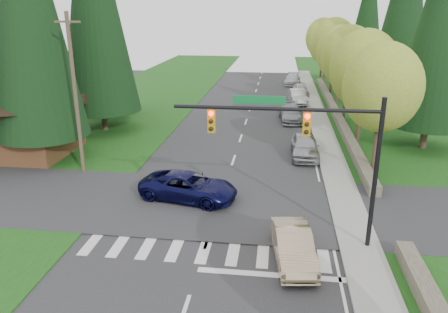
% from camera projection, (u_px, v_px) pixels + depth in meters
% --- Properties ---
extents(ground, '(120.00, 120.00, 0.00)m').
position_uv_depth(ground, '(189.00, 297.00, 16.19)').
color(ground, '#28282B').
rests_on(ground, ground).
extents(grass_east, '(14.00, 110.00, 0.06)m').
position_uv_depth(grass_east, '(408.00, 148.00, 33.39)').
color(grass_east, '#184412').
rests_on(grass_east, ground).
extents(grass_west, '(14.00, 110.00, 0.06)m').
position_uv_depth(grass_west, '(85.00, 136.00, 36.52)').
color(grass_west, '#184412').
rests_on(grass_west, ground).
extents(cross_street, '(120.00, 8.00, 0.10)m').
position_uv_depth(cross_street, '(219.00, 205.00, 23.70)').
color(cross_street, '#28282B').
rests_on(cross_street, ground).
extents(sidewalk_east, '(1.80, 80.00, 0.13)m').
position_uv_depth(sidewalk_east, '(325.00, 137.00, 35.99)').
color(sidewalk_east, gray).
rests_on(sidewalk_east, ground).
extents(curb_east, '(0.20, 80.00, 0.13)m').
position_uv_depth(curb_east, '(314.00, 137.00, 36.09)').
color(curb_east, gray).
rests_on(curb_east, ground).
extents(stone_wall_north, '(0.70, 40.00, 0.70)m').
position_uv_depth(stone_wall_north, '(335.00, 112.00, 43.20)').
color(stone_wall_north, '#4C4438').
rests_on(stone_wall_north, ground).
extents(traffic_signal, '(8.70, 0.37, 6.80)m').
position_uv_depth(traffic_signal, '(310.00, 138.00, 18.27)').
color(traffic_signal, black).
rests_on(traffic_signal, ground).
extents(brown_building, '(8.40, 8.40, 5.40)m').
position_uv_depth(brown_building, '(24.00, 112.00, 31.06)').
color(brown_building, '#4C2D19').
rests_on(brown_building, ground).
extents(utility_pole, '(1.60, 0.24, 10.00)m').
position_uv_depth(utility_pole, '(75.00, 94.00, 26.94)').
color(utility_pole, '#473828').
rests_on(utility_pole, ground).
extents(decid_tree_0, '(4.80, 4.80, 8.37)m').
position_uv_depth(decid_tree_0, '(382.00, 87.00, 26.42)').
color(decid_tree_0, '#38281C').
rests_on(decid_tree_0, ground).
extents(decid_tree_1, '(5.20, 5.20, 8.80)m').
position_uv_depth(decid_tree_1, '(364.00, 69.00, 32.91)').
color(decid_tree_1, '#38281C').
rests_on(decid_tree_1, ground).
extents(decid_tree_2, '(5.00, 5.00, 8.82)m').
position_uv_depth(decid_tree_2, '(349.00, 57.00, 39.46)').
color(decid_tree_2, '#38281C').
rests_on(decid_tree_2, ground).
extents(decid_tree_3, '(5.00, 5.00, 8.55)m').
position_uv_depth(decid_tree_3, '(340.00, 53.00, 46.11)').
color(decid_tree_3, '#38281C').
rests_on(decid_tree_3, ground).
extents(decid_tree_4, '(5.40, 5.40, 9.18)m').
position_uv_depth(decid_tree_4, '(334.00, 44.00, 52.54)').
color(decid_tree_4, '#38281C').
rests_on(decid_tree_4, ground).
extents(decid_tree_5, '(4.80, 4.80, 8.30)m').
position_uv_depth(decid_tree_5, '(326.00, 44.00, 59.31)').
color(decid_tree_5, '#38281C').
rests_on(decid_tree_5, ground).
extents(decid_tree_6, '(5.20, 5.20, 8.86)m').
position_uv_depth(decid_tree_6, '(323.00, 38.00, 65.76)').
color(decid_tree_6, '#38281C').
rests_on(decid_tree_6, ground).
extents(conifer_w_b, '(5.44, 5.44, 17.80)m').
position_uv_depth(conifer_w_b, '(20.00, 13.00, 31.85)').
color(conifer_w_b, '#38281C').
rests_on(conifer_w_b, ground).
extents(conifer_w_e, '(5.78, 5.78, 18.80)m').
position_uv_depth(conifer_w_e, '(100.00, 6.00, 40.83)').
color(conifer_w_e, '#38281C').
rests_on(conifer_w_e, ground).
extents(conifer_e_a, '(5.44, 5.44, 17.80)m').
position_uv_depth(conifer_e_a, '(443.00, 14.00, 30.12)').
color(conifer_e_a, '#38281C').
rests_on(conifer_e_a, ground).
extents(conifer_e_b, '(6.12, 6.12, 19.80)m').
position_uv_depth(conifer_e_b, '(406.00, 1.00, 42.82)').
color(conifer_e_b, '#38281C').
rests_on(conifer_e_b, ground).
extents(conifer_e_c, '(5.10, 5.10, 16.80)m').
position_uv_depth(conifer_e_c, '(368.00, 15.00, 56.56)').
color(conifer_e_c, '#38281C').
rests_on(conifer_e_c, ground).
extents(sedan_champagne, '(2.04, 4.45, 1.41)m').
position_uv_depth(sedan_champagne, '(293.00, 246.00, 18.28)').
color(sedan_champagne, tan).
rests_on(sedan_champagne, ground).
extents(suv_navy, '(5.83, 3.59, 1.51)m').
position_uv_depth(suv_navy, '(189.00, 187.00, 24.23)').
color(suv_navy, '#0A0B36').
rests_on(suv_navy, ground).
extents(parked_car_a, '(1.95, 4.75, 1.61)m').
position_uv_depth(parked_car_a, '(305.00, 146.00, 31.16)').
color(parked_car_a, '#9E9EA2').
rests_on(parked_car_a, ground).
extents(parked_car_b, '(2.57, 5.31, 1.49)m').
position_uv_depth(parked_car_b, '(291.00, 113.00, 41.15)').
color(parked_car_b, gray).
rests_on(parked_car_b, ground).
extents(parked_car_c, '(2.23, 4.92, 1.57)m').
position_uv_depth(parked_car_c, '(298.00, 97.00, 48.55)').
color(parked_car_c, silver).
rests_on(parked_car_c, ground).
extents(parked_car_d, '(2.01, 4.22, 1.39)m').
position_uv_depth(parked_car_d, '(301.00, 89.00, 53.47)').
color(parked_car_d, silver).
rests_on(parked_car_d, ground).
extents(parked_car_e, '(2.43, 5.14, 1.45)m').
position_uv_depth(parked_car_e, '(292.00, 79.00, 60.82)').
color(parked_car_e, '#B2B2B7').
rests_on(parked_car_e, ground).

